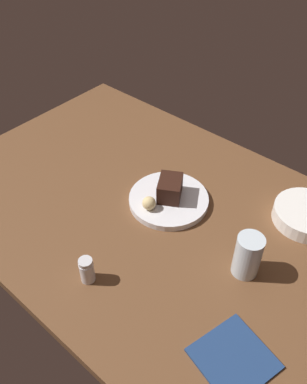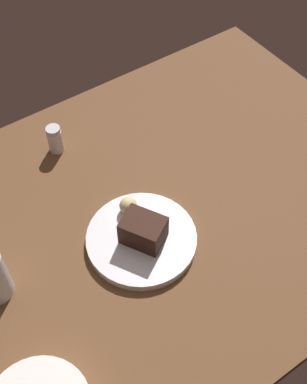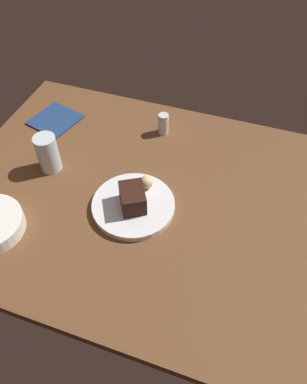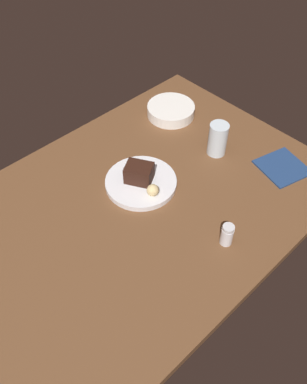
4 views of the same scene
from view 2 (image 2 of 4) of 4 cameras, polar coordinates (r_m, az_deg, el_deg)
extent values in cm
cube|color=brown|center=(110.38, -0.53, -2.81)|extent=(120.00, 84.00, 3.00)
cylinder|color=silver|center=(104.28, -1.37, -5.34)|extent=(22.74, 22.74, 1.89)
cube|color=black|center=(100.79, -1.16, -4.33)|extent=(9.69, 10.42, 5.92)
sphere|color=#DBC184|center=(105.71, -2.85, -1.55)|extent=(3.78, 3.78, 3.78)
cylinder|color=silver|center=(120.94, -11.00, 5.67)|extent=(3.51, 3.51, 5.91)
cylinder|color=silver|center=(118.45, -11.26, 6.85)|extent=(3.33, 3.33, 1.20)
camera|label=1|loc=(1.15, -55.30, 30.85)|focal=37.59mm
camera|label=3|loc=(0.58, 68.62, 12.98)|focal=34.85mm
camera|label=4|loc=(1.45, 5.16, 54.22)|focal=38.01mm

